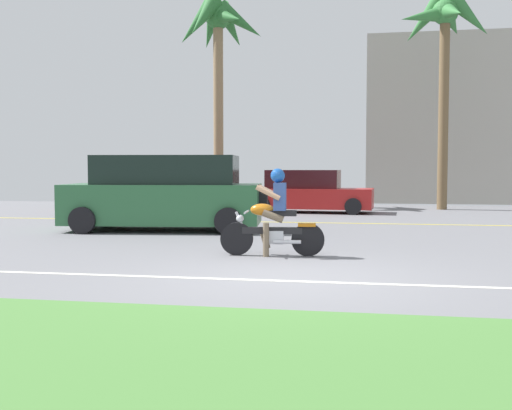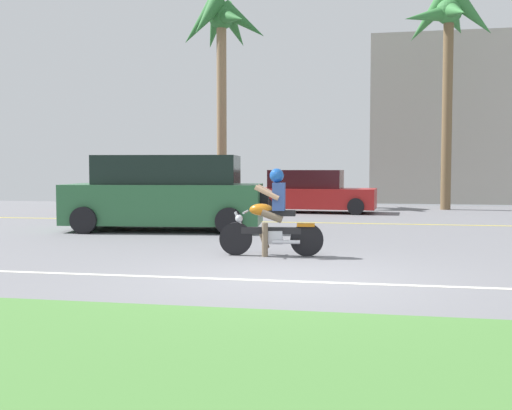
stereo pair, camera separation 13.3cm
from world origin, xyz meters
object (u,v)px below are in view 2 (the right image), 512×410
Objects in this scene: motorcyclist at (272,219)px; palm_tree_1 at (222,34)px; parked_car_1 at (311,193)px; palm_tree_0 at (448,32)px; parked_car_0 at (151,192)px; suv_nearby at (166,194)px.

motorcyclist is 0.22× the size of palm_tree_1.
palm_tree_0 is at bearing 26.98° from parked_car_1.
palm_tree_1 is at bearing 58.99° from parked_car_0.
parked_car_0 is 0.46× the size of palm_tree_1.
parked_car_0 is at bearing -165.65° from palm_tree_0.
parked_car_1 is 0.52× the size of palm_tree_1.
motorcyclist is 15.20m from palm_tree_0.
palm_tree_1 reaches higher than parked_car_1.
parked_car_0 is at bearing 113.54° from suv_nearby.
palm_tree_1 reaches higher than motorcyclist.
palm_tree_1 is at bearing 107.46° from motorcyclist.
palm_tree_1 is (-0.98, 9.75, 6.02)m from suv_nearby.
palm_tree_1 is (-3.93, 2.88, 6.23)m from parked_car_1.
parked_car_1 is (-0.39, 10.84, 0.04)m from motorcyclist.
parked_car_0 is at bearing 120.44° from motorcyclist.
parked_car_0 is 5.83m from parked_car_1.
suv_nearby is 1.16× the size of parked_car_1.
parked_car_0 is 7.26m from palm_tree_1.
parked_car_1 is at bearing -153.02° from palm_tree_0.
palm_tree_0 reaches higher than parked_car_0.
palm_tree_0 reaches higher than parked_car_1.
parked_car_0 is (-2.88, 6.60, -0.23)m from suv_nearby.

